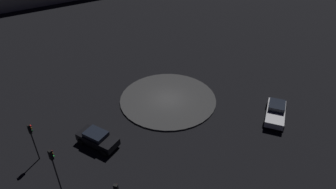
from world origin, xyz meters
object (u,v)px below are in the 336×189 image
car_silver (276,112)px  traffic_light_northwest (32,135)px  traffic_light_northwest_near (53,163)px  car_black (97,138)px

car_silver → traffic_light_northwest: size_ratio=1.20×
traffic_light_northwest_near → car_black: bearing=13.5°
traffic_light_northwest_near → traffic_light_northwest: bearing=76.4°
car_black → traffic_light_northwest: traffic_light_northwest is taller
traffic_light_northwest → traffic_light_northwest_near: bearing=-86.6°
car_silver → traffic_light_northwest_near: bearing=-45.1°
car_silver → traffic_light_northwest_near: 22.40m
car_black → car_silver: bearing=-136.4°
car_silver → traffic_light_northwest: traffic_light_northwest is taller
car_black → car_silver: (5.46, -17.80, -0.02)m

